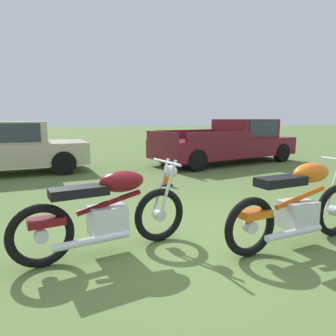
% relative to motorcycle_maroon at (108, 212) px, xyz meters
% --- Properties ---
extents(ground_plane, '(120.00, 120.00, 0.00)m').
position_rel_motorcycle_maroon_xyz_m(ground_plane, '(1.00, -0.08, -0.48)').
color(ground_plane, '#567038').
extents(motorcycle_maroon, '(1.97, 0.87, 1.02)m').
position_rel_motorcycle_maroon_xyz_m(motorcycle_maroon, '(0.00, 0.00, 0.00)').
color(motorcycle_maroon, black).
rests_on(motorcycle_maroon, ground).
extents(motorcycle_orange, '(2.03, 0.78, 1.02)m').
position_rel_motorcycle_maroon_xyz_m(motorcycle_orange, '(2.20, -0.35, 0.02)').
color(motorcycle_orange, black).
rests_on(motorcycle_orange, ground).
extents(car_beige, '(4.31, 2.51, 1.43)m').
position_rel_motorcycle_maroon_xyz_m(car_beige, '(-2.39, 5.81, 0.32)').
color(car_beige, '#BCAD8C').
rests_on(car_beige, ground).
extents(pickup_truck_burgundy, '(5.48, 3.32, 1.49)m').
position_rel_motorcycle_maroon_xyz_m(pickup_truck_burgundy, '(4.58, 6.30, 0.28)').
color(pickup_truck_burgundy, maroon).
rests_on(pickup_truck_burgundy, ground).
extents(traffic_cone, '(0.25, 0.25, 0.53)m').
position_rel_motorcycle_maroon_xyz_m(traffic_cone, '(1.49, 3.27, -0.23)').
color(traffic_cone, '#EA590F').
rests_on(traffic_cone, ground).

